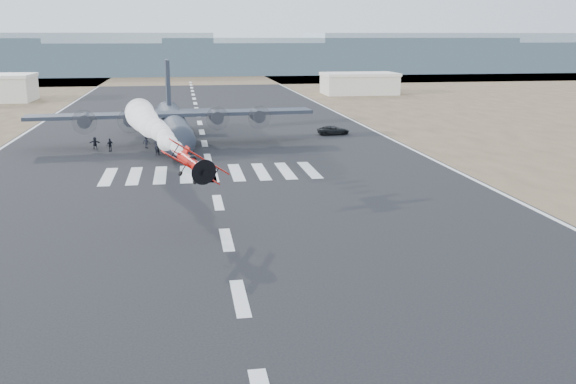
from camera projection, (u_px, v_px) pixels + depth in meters
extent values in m
cube|color=brown|center=(189.00, 78.00, 249.24)|extent=(500.00, 80.00, 0.00)
cube|color=gray|center=(29.00, 54.00, 265.72)|extent=(150.00, 50.00, 17.00)
cube|color=gray|center=(188.00, 58.00, 276.44)|extent=(150.00, 50.00, 13.00)
cube|color=gray|center=(335.00, 55.00, 286.46)|extent=(150.00, 50.00, 15.00)
cube|color=gray|center=(471.00, 52.00, 296.47)|extent=(150.00, 50.00, 17.00)
cube|color=beige|center=(359.00, 85.00, 179.21)|extent=(20.00, 12.00, 5.20)
cube|color=silver|center=(360.00, 74.00, 178.52)|extent=(20.50, 12.50, 0.80)
cylinder|color=red|center=(192.00, 163.00, 53.18)|extent=(1.76, 4.87, 0.86)
sphere|color=black|center=(191.00, 159.00, 53.27)|extent=(0.67, 0.67, 0.67)
cylinder|color=black|center=(198.00, 168.00, 51.08)|extent=(1.05, 0.75, 0.96)
cylinder|color=black|center=(199.00, 169.00, 50.78)|extent=(2.08, 0.43, 2.11)
cube|color=red|center=(193.00, 168.00, 52.91)|extent=(4.92, 1.86, 3.31)
cube|color=red|center=(193.00, 155.00, 52.37)|extent=(5.07, 1.89, 3.41)
cube|color=red|center=(186.00, 153.00, 55.08)|extent=(0.26, 0.87, 0.96)
cube|color=red|center=(186.00, 159.00, 55.19)|extent=(2.01, 1.02, 0.08)
cylinder|color=black|center=(185.00, 179.00, 52.50)|extent=(0.19, 0.44, 0.42)
cylinder|color=black|center=(203.00, 178.00, 53.01)|extent=(0.19, 0.44, 0.42)
sphere|color=white|center=(186.00, 158.00, 55.36)|extent=(0.67, 0.67, 0.67)
sphere|color=white|center=(181.00, 153.00, 57.45)|extent=(0.91, 0.91, 0.91)
sphere|color=white|center=(176.00, 149.00, 59.54)|extent=(1.14, 1.14, 1.14)
sphere|color=white|center=(171.00, 145.00, 61.63)|extent=(1.38, 1.38, 1.38)
sphere|color=white|center=(167.00, 141.00, 63.72)|extent=(1.62, 1.62, 1.62)
sphere|color=white|center=(163.00, 137.00, 65.81)|extent=(1.85, 1.85, 1.85)
sphere|color=white|center=(160.00, 134.00, 67.90)|extent=(2.09, 2.09, 2.09)
sphere|color=white|center=(156.00, 131.00, 69.99)|extent=(2.32, 2.32, 2.32)
sphere|color=white|center=(153.00, 128.00, 72.08)|extent=(2.56, 2.56, 2.56)
sphere|color=white|center=(150.00, 125.00, 74.17)|extent=(2.80, 2.80, 2.80)
sphere|color=white|center=(147.00, 122.00, 76.26)|extent=(3.03, 3.03, 3.03)
sphere|color=white|center=(144.00, 119.00, 78.35)|extent=(3.27, 3.27, 3.27)
sphere|color=white|center=(141.00, 117.00, 80.44)|extent=(3.51, 3.51, 3.51)
sphere|color=white|center=(139.00, 115.00, 82.53)|extent=(3.74, 3.74, 3.74)
cylinder|color=#212932|center=(173.00, 126.00, 96.59)|extent=(6.07, 29.46, 4.18)
sphere|color=#212932|center=(180.00, 142.00, 82.76)|extent=(4.18, 4.18, 4.18)
cone|color=#212932|center=(169.00, 115.00, 110.43)|extent=(4.58, 6.53, 4.18)
cube|color=#212932|center=(173.00, 114.00, 95.13)|extent=(41.99, 7.10, 0.52)
cylinder|color=#212932|center=(85.00, 120.00, 92.01)|extent=(2.13, 4.08, 1.88)
cylinder|color=#3F3F44|center=(84.00, 122.00, 90.03)|extent=(3.55, 0.28, 3.55)
cylinder|color=#212932|center=(130.00, 119.00, 93.39)|extent=(2.13, 4.08, 1.88)
cylinder|color=#3F3F44|center=(130.00, 121.00, 91.41)|extent=(3.55, 0.28, 3.55)
cylinder|color=#212932|center=(216.00, 117.00, 96.14)|extent=(2.13, 4.08, 1.88)
cylinder|color=#3F3F44|center=(218.00, 118.00, 94.16)|extent=(3.55, 0.28, 3.55)
cylinder|color=#212932|center=(257.00, 116.00, 97.52)|extent=(2.13, 4.08, 1.88)
cylinder|color=#3F3F44|center=(260.00, 117.00, 95.54)|extent=(3.55, 0.28, 3.55)
cube|color=#212932|center=(168.00, 85.00, 107.21)|extent=(0.93, 4.73, 8.36)
cube|color=#212932|center=(169.00, 111.00, 108.75)|extent=(14.80, 4.08, 0.37)
cube|color=#212932|center=(158.00, 136.00, 97.45)|extent=(1.66, 6.34, 1.67)
cylinder|color=black|center=(158.00, 140.00, 97.59)|extent=(0.60, 1.18, 1.15)
cube|color=#212932|center=(189.00, 135.00, 98.46)|extent=(1.66, 6.34, 1.67)
cylinder|color=black|center=(189.00, 139.00, 98.60)|extent=(0.60, 1.18, 1.15)
cylinder|color=black|center=(179.00, 154.00, 86.26)|extent=(0.48, 0.97, 0.94)
imported|color=black|center=(334.00, 130.00, 106.42)|extent=(5.42, 2.88, 1.45)
imported|color=black|center=(156.00, 145.00, 90.58)|extent=(0.88, 0.89, 1.88)
imported|color=black|center=(193.00, 147.00, 88.95)|extent=(0.99, 0.70, 1.89)
imported|color=black|center=(146.00, 142.00, 93.66)|extent=(1.29, 0.98, 1.81)
imported|color=black|center=(110.00, 145.00, 90.83)|extent=(1.21, 1.15, 1.89)
imported|color=black|center=(180.00, 145.00, 91.61)|extent=(0.84, 0.91, 1.59)
imported|color=black|center=(95.00, 143.00, 92.88)|extent=(1.69, 0.73, 1.76)
imported|color=black|center=(189.00, 143.00, 92.70)|extent=(0.81, 0.85, 1.81)
imported|color=black|center=(158.00, 149.00, 88.00)|extent=(1.05, 0.85, 1.88)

